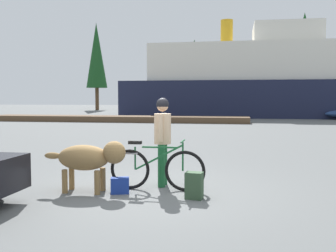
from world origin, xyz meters
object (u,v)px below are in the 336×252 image
bicycle (156,169)px  handbag_pannier (120,185)px  dog (89,158)px  person_cyclist (163,133)px  ferry_boat (259,82)px  backpack (194,185)px

bicycle → handbag_pannier: bicycle is taller
dog → person_cyclist: bearing=31.4°
bicycle → handbag_pannier: bearing=-149.1°
bicycle → person_cyclist: person_cyclist is taller
bicycle → dog: bearing=-163.0°
dog → handbag_pannier: dog is taller
bicycle → ferry_boat: 29.83m
person_cyclist → ferry_boat: (3.31, 29.14, 2.05)m
ferry_boat → handbag_pannier: bearing=-97.5°
backpack → ferry_boat: ferry_boat is taller
bicycle → backpack: bicycle is taller
dog → handbag_pannier: 0.74m
person_cyclist → handbag_pannier: size_ratio=5.26×
bicycle → ferry_boat: ferry_boat is taller
dog → backpack: (1.89, -0.14, -0.40)m
dog → handbag_pannier: bearing=-0.1°
dog → ferry_boat: 30.30m
backpack → handbag_pannier: backpack is taller
person_cyclist → backpack: 1.36m
person_cyclist → backpack: (0.70, -0.86, -0.79)m
backpack → ferry_boat: size_ratio=0.02×
handbag_pannier → bicycle: bearing=30.9°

